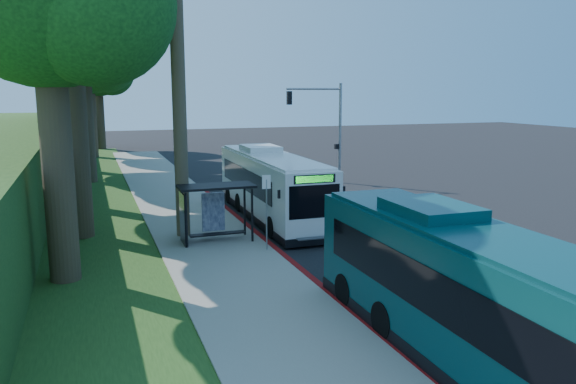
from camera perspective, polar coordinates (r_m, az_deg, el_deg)
name	(u,v)px	position (r m, az deg, el deg)	size (l,w,h in m)	color
ground	(336,217)	(29.41, 4.93, -2.52)	(140.00, 140.00, 0.00)	black
sidewalk	(197,227)	(27.23, -9.19, -3.52)	(4.50, 70.00, 0.12)	gray
red_curb	(269,244)	(24.01, -1.98, -5.25)	(0.25, 30.00, 0.13)	maroon
grass_verge	(72,215)	(31.71, -21.08, -2.18)	(8.00, 70.00, 0.06)	#234719
bus_shelter	(210,202)	(24.12, -7.94, -1.02)	(3.20, 1.51, 2.55)	black
stop_sign_pole	(266,202)	(22.49, -2.20, -1.03)	(0.35, 0.06, 3.17)	gray
traffic_signal_pole	(327,121)	(39.41, 3.96, 7.24)	(4.10, 0.30, 7.00)	gray
tree_2	(82,31)	(42.21, -20.20, 15.08)	(8.82, 8.40, 15.12)	#382B1E
tree_3	(55,21)	(50.35, -22.63, 15.77)	(10.08, 9.60, 17.28)	#382B1E
tree_4	(88,56)	(58.11, -19.62, 12.88)	(8.40, 8.00, 14.14)	#382B1E
tree_5	(98,68)	(66.09, -18.76, 11.88)	(7.35, 7.00, 12.86)	#382B1E
white_bus	(271,184)	(28.77, -1.75, 0.77)	(2.73, 12.01, 3.57)	silver
teal_bus	(474,296)	(13.99, 18.33, -9.99)	(2.72, 12.17, 3.62)	#0B393E
pickup	(299,174)	(39.44, 1.09, 1.87)	(2.42, 5.25, 1.46)	silver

